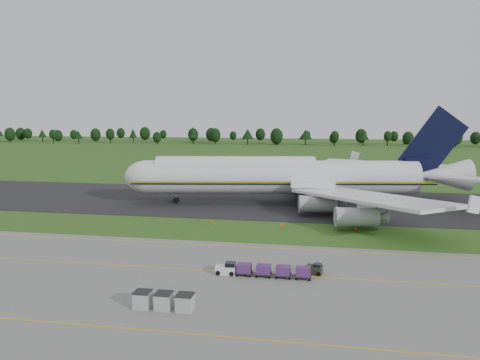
% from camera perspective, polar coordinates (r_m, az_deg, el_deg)
% --- Properties ---
extents(ground, '(600.00, 600.00, 0.00)m').
position_cam_1_polar(ground, '(84.80, 0.41, -6.22)').
color(ground, '#2B5118').
rests_on(ground, ground).
extents(apron, '(300.00, 52.00, 0.06)m').
position_cam_1_polar(apron, '(53.30, -5.89, -15.22)').
color(apron, slate).
rests_on(apron, ground).
extents(taxiway, '(300.00, 40.00, 0.08)m').
position_cam_1_polar(taxiway, '(111.84, 2.80, -2.65)').
color(taxiway, black).
rests_on(taxiway, ground).
extents(apron_markings, '(300.00, 30.20, 0.01)m').
position_cam_1_polar(apron_markings, '(59.57, -4.01, -12.56)').
color(apron_markings, gold).
rests_on(apron_markings, apron).
extents(tree_line, '(525.14, 21.31, 11.89)m').
position_cam_1_polar(tree_line, '(302.78, 8.44, 5.38)').
color(tree_line, black).
rests_on(tree_line, ground).
extents(aircraft, '(81.17, 77.82, 22.70)m').
position_cam_1_polar(aircraft, '(109.17, 5.90, 0.48)').
color(aircraft, silver).
rests_on(aircraft, ground).
extents(baggage_train, '(12.47, 1.59, 1.53)m').
position_cam_1_polar(baggage_train, '(61.95, 2.62, -10.92)').
color(baggage_train, silver).
rests_on(baggage_train, apron).
extents(utility_cart, '(2.33, 1.71, 1.15)m').
position_cam_1_polar(utility_cart, '(63.53, 9.03, -10.76)').
color(utility_cart, '#272E20').
rests_on(utility_cart, apron).
extents(uld_row, '(6.65, 1.85, 1.83)m').
position_cam_1_polar(uld_row, '(52.94, -9.28, -14.33)').
color(uld_row, '#A5A5A5').
rests_on(uld_row, apron).
extents(edge_markers, '(27.31, 0.30, 0.60)m').
position_cam_1_polar(edge_markers, '(87.99, 5.15, -5.53)').
color(edge_markers, '#F15407').
rests_on(edge_markers, ground).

